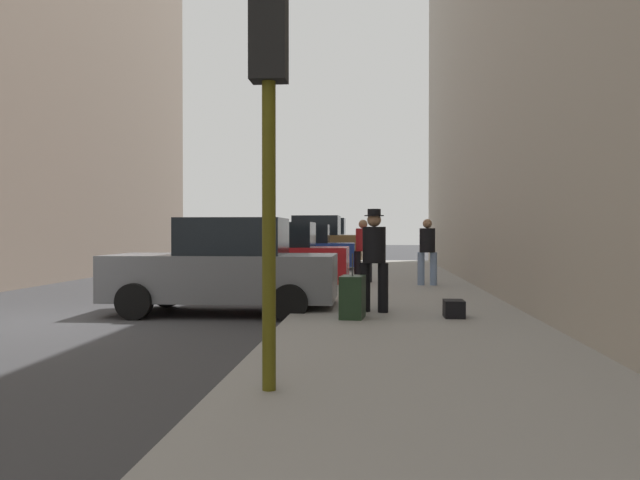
# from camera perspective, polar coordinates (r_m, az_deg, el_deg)

# --- Properties ---
(ground_plane) EXTENTS (120.00, 120.00, 0.00)m
(ground_plane) POSITION_cam_1_polar(r_m,az_deg,el_deg) (11.53, -23.28, -6.95)
(ground_plane) COLOR #38383A
(sidewalk) EXTENTS (4.00, 40.00, 0.15)m
(sidewalk) POSITION_cam_1_polar(r_m,az_deg,el_deg) (10.19, 8.27, -7.49)
(sidewalk) COLOR gray
(sidewalk) RESTS_ON ground_plane
(parked_gray_coupe) EXTENTS (4.22, 2.10, 1.79)m
(parked_gray_coupe) POSITION_cam_1_polar(r_m,az_deg,el_deg) (11.80, -8.62, -2.58)
(parked_gray_coupe) COLOR slate
(parked_gray_coupe) RESTS_ON ground_plane
(parked_red_hatchback) EXTENTS (4.21, 2.08, 1.79)m
(parked_red_hatchback) POSITION_cam_1_polar(r_m,az_deg,el_deg) (17.23, -4.28, -1.51)
(parked_red_hatchback) COLOR #B2191E
(parked_red_hatchback) RESTS_ON ground_plane
(parked_blue_sedan) EXTENTS (4.25, 2.15, 1.79)m
(parked_blue_sedan) POSITION_cam_1_polar(r_m,az_deg,el_deg) (23.05, -1.93, -0.92)
(parked_blue_sedan) COLOR navy
(parked_blue_sedan) RESTS_ON ground_plane
(parked_bronze_suv) EXTENTS (4.66, 2.18, 2.25)m
(parked_bronze_suv) POSITION_cam_1_polar(r_m,az_deg,el_deg) (28.38, -0.62, -0.22)
(parked_bronze_suv) COLOR brown
(parked_bronze_suv) RESTS_ON ground_plane
(parked_white_van) EXTENTS (4.62, 2.10, 2.25)m
(parked_white_van) POSITION_cam_1_polar(r_m,az_deg,el_deg) (33.73, 0.27, -0.06)
(parked_white_van) COLOR silver
(parked_white_van) RESTS_ON ground_plane
(fire_hydrant) EXTENTS (0.42, 0.22, 0.70)m
(fire_hydrant) POSITION_cam_1_polar(r_m,az_deg,el_deg) (13.23, 0.77, -3.73)
(fire_hydrant) COLOR red
(fire_hydrant) RESTS_ON sidewalk
(traffic_light) EXTENTS (0.32, 0.32, 3.60)m
(traffic_light) POSITION_cam_1_polar(r_m,az_deg,el_deg) (5.61, -4.69, 13.31)
(traffic_light) COLOR #514C0F
(traffic_light) RESTS_ON sidewalk
(pedestrian_with_fedora) EXTENTS (0.53, 0.49, 1.78)m
(pedestrian_with_fedora) POSITION_cam_1_polar(r_m,az_deg,el_deg) (10.77, 4.97, -1.37)
(pedestrian_with_fedora) COLOR black
(pedestrian_with_fedora) RESTS_ON sidewalk
(pedestrian_in_jeans) EXTENTS (0.51, 0.42, 1.71)m
(pedestrian_in_jeans) POSITION_cam_1_polar(r_m,az_deg,el_deg) (16.32, 9.79, -0.75)
(pedestrian_in_jeans) COLOR #728CB2
(pedestrian_in_jeans) RESTS_ON sidewalk
(pedestrian_in_red_jacket) EXTENTS (0.53, 0.47, 1.71)m
(pedestrian_in_red_jacket) POSITION_cam_1_polar(r_m,az_deg,el_deg) (17.12, 3.96, -0.67)
(pedestrian_in_red_jacket) COLOR black
(pedestrian_in_red_jacket) RESTS_ON sidewalk
(rolling_suitcase) EXTENTS (0.42, 0.60, 1.04)m
(rolling_suitcase) POSITION_cam_1_polar(r_m,az_deg,el_deg) (10.03, 2.99, -5.22)
(rolling_suitcase) COLOR black
(rolling_suitcase) RESTS_ON sidewalk
(duffel_bag) EXTENTS (0.32, 0.44, 0.28)m
(duffel_bag) POSITION_cam_1_polar(r_m,az_deg,el_deg) (10.36, 12.14, -6.17)
(duffel_bag) COLOR black
(duffel_bag) RESTS_ON sidewalk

